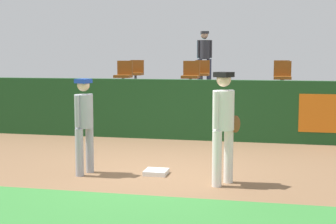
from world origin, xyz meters
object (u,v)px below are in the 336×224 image
spectator_capped (204,55)px  seat_front_left (124,74)px  seat_front_center (191,74)px  seat_front_right (282,75)px  player_fielder_home (224,120)px  seat_back_right (282,73)px  seat_back_center (202,72)px  first_base (156,172)px  seat_back_left (136,72)px  player_runner_visitor (84,119)px  spectator_hooded (205,54)px

spectator_capped → seat_front_left: bearing=53.7°
seat_front_center → seat_front_right: same height
spectator_capped → player_fielder_home: bearing=97.6°
seat_front_right → seat_front_center: bearing=180.0°
seat_back_right → seat_back_center: (-2.42, -0.00, -0.00)m
first_base → player_fielder_home: player_fielder_home is taller
seat_front_left → seat_front_center: bearing=0.0°
seat_front_center → seat_back_left: (-2.08, 1.80, -0.00)m
player_runner_visitor → spectator_hooded: spectator_hooded is taller
spectator_capped → seat_back_right: bearing=154.6°
player_fielder_home → spectator_hooded: spectator_hooded is taller
player_fielder_home → seat_front_left: size_ratio=2.18×
seat_back_right → spectator_hooded: 2.64m
seat_front_right → seat_back_left: (-4.55, 1.80, -0.00)m
seat_front_right → seat_back_left: size_ratio=1.00×
player_fielder_home → spectator_hooded: size_ratio=1.04×
seat_back_center → spectator_capped: bearing=94.3°
first_base → seat_back_right: 7.48m
seat_back_center → spectator_capped: spectator_capped is taller
spectator_capped → seat_front_center: bearing=88.0°
player_fielder_home → seat_back_right: 7.49m
seat_front_left → spectator_capped: bearing=56.2°
seat_front_center → spectator_hooded: spectator_hooded is taller
player_runner_visitor → seat_back_right: 8.03m
seat_front_center → spectator_hooded: 2.66m
seat_front_center → seat_back_left: size_ratio=1.00×
seat_front_right → player_runner_visitor: bearing=-122.5°
seat_front_right → seat_back_left: 4.89m
seat_back_right → seat_front_center: same height
player_runner_visitor → seat_front_right: 6.46m
seat_back_right → seat_front_right: same height
seat_front_center → spectator_capped: 2.90m
seat_front_right → spectator_hooded: spectator_hooded is taller
seat_back_left → player_runner_visitor: bearing=-81.4°
seat_back_right → spectator_capped: spectator_capped is taller
spectator_hooded → seat_front_right: bearing=114.2°
first_base → spectator_capped: size_ratio=0.23×
seat_back_center → spectator_hooded: spectator_hooded is taller
first_base → player_fielder_home: bearing=-19.7°
first_base → player_fielder_home: size_ratio=0.22×
seat_back_right → player_runner_visitor: bearing=-115.6°
first_base → spectator_hooded: size_ratio=0.23×
seat_back_center → seat_front_right: size_ratio=1.00×
seat_back_center → spectator_capped: size_ratio=0.48×
player_fielder_home → seat_front_left: 6.59m
seat_front_left → spectator_hooded: spectator_hooded is taller
seat_front_left → spectator_hooded: size_ratio=0.47×
spectator_hooded → player_fielder_home: bearing=81.0°
first_base → seat_front_right: size_ratio=0.48×
seat_back_right → seat_back_left: (-4.55, -0.00, -0.00)m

